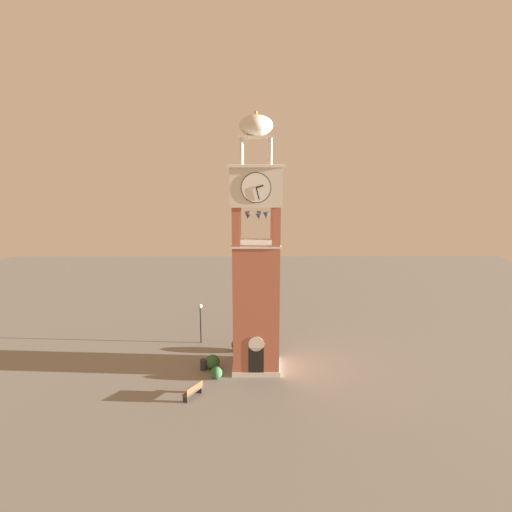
{
  "coord_description": "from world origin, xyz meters",
  "views": [
    {
      "loc": [
        -0.19,
        -31.29,
        15.31
      ],
      "look_at": [
        0.0,
        0.0,
        8.62
      ],
      "focal_mm": 31.18,
      "sensor_mm": 36.0,
      "label": 1
    }
  ],
  "objects_px": {
    "clock_tower": "(256,270)",
    "park_bench": "(193,391)",
    "trash_bin": "(204,365)",
    "lamp_post": "(200,316)"
  },
  "relations": [
    {
      "from": "park_bench",
      "to": "lamp_post",
      "type": "distance_m",
      "value": 9.31
    },
    {
      "from": "clock_tower",
      "to": "trash_bin",
      "type": "bearing_deg",
      "value": -173.03
    },
    {
      "from": "park_bench",
      "to": "trash_bin",
      "type": "relative_size",
      "value": 1.98
    },
    {
      "from": "trash_bin",
      "to": "park_bench",
      "type": "bearing_deg",
      "value": -93.3
    },
    {
      "from": "trash_bin",
      "to": "clock_tower",
      "type": "bearing_deg",
      "value": 6.97
    },
    {
      "from": "clock_tower",
      "to": "park_bench",
      "type": "height_order",
      "value": "clock_tower"
    },
    {
      "from": "trash_bin",
      "to": "lamp_post",
      "type": "bearing_deg",
      "value": 98.63
    },
    {
      "from": "park_bench",
      "to": "lamp_post",
      "type": "height_order",
      "value": "lamp_post"
    },
    {
      "from": "lamp_post",
      "to": "trash_bin",
      "type": "bearing_deg",
      "value": -81.37
    },
    {
      "from": "lamp_post",
      "to": "trash_bin",
      "type": "distance_m",
      "value": 5.52
    }
  ]
}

